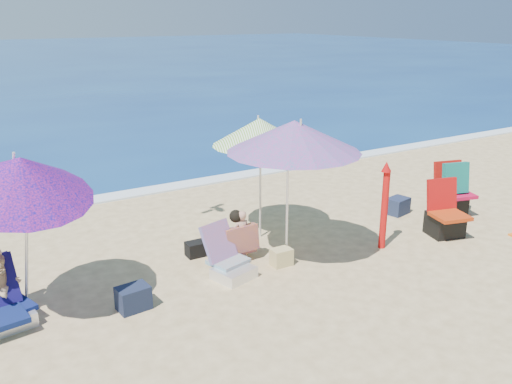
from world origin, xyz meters
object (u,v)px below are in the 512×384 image
chair_rainbow (229,263)px  camp_chair_left (445,219)px  umbrella_turquoise (294,136)px  chair_navy (2,310)px  furled_umbrella (385,201)px  person_center (240,236)px  umbrella_blue (20,176)px  umbrella_striped (259,132)px  camp_chair_right (450,196)px  person_left (2,287)px

chair_rainbow → camp_chair_left: 3.94m
umbrella_turquoise → chair_navy: size_ratio=2.78×
furled_umbrella → person_center: furled_umbrella is taller
chair_navy → person_center: 3.42m
umbrella_blue → camp_chair_left: umbrella_blue is taller
umbrella_striped → camp_chair_right: bearing=-15.4°
camp_chair_right → person_center: size_ratio=1.29×
umbrella_blue → camp_chair_right: umbrella_blue is taller
umbrella_turquoise → umbrella_blue: size_ratio=1.06×
camp_chair_left → person_center: camp_chair_left is taller
person_left → umbrella_turquoise: bearing=-6.8°
furled_umbrella → person_left: 5.63m
furled_umbrella → person_center: (-2.21, 0.78, -0.41)m
furled_umbrella → umbrella_striped: bearing=134.0°
camp_chair_left → person_center: 3.63m
umbrella_blue → chair_navy: umbrella_blue is taller
chair_navy → person_center: size_ratio=1.07×
furled_umbrella → umbrella_blue: bearing=173.9°
camp_chair_right → person_left: camp_chair_right is taller
umbrella_turquoise → camp_chair_left: bearing=-9.3°
furled_umbrella → camp_chair_left: 1.40m
umbrella_striped → chair_navy: umbrella_striped is taller
furled_umbrella → person_left: furled_umbrella is taller
person_left → camp_chair_left: bearing=-7.9°
person_center → person_left: person_left is taller
umbrella_turquoise → furled_umbrella: size_ratio=1.67×
chair_navy → chair_rainbow: (3.02, -0.22, -0.02)m
umbrella_blue → furled_umbrella: (5.22, -0.56, -1.07)m
camp_chair_right → person_center: camp_chair_right is taller
chair_rainbow → camp_chair_left: camp_chair_left is taller
umbrella_blue → furled_umbrella: bearing=-6.1°
umbrella_striped → chair_rainbow: bearing=-137.8°
umbrella_turquoise → person_center: (-0.63, 0.47, -1.58)m
person_left → furled_umbrella: bearing=-8.0°
umbrella_turquoise → chair_navy: (-4.04, 0.34, -1.76)m
umbrella_turquoise → umbrella_blue: (-3.64, 0.25, -0.10)m
camp_chair_left → camp_chair_right: size_ratio=0.93×
chair_rainbow → person_center: 0.57m
umbrella_turquoise → umbrella_striped: size_ratio=1.17×
chair_navy → person_center: bearing=2.2°
furled_umbrella → person_center: bearing=160.6°
furled_umbrella → umbrella_turquoise: bearing=169.0°
chair_navy → umbrella_blue: bearing=-12.0°
chair_navy → camp_chair_right: camp_chair_right is taller
camp_chair_left → chair_rainbow: bearing=171.5°
camp_chair_left → umbrella_striped: bearing=148.9°
camp_chair_right → person_left: size_ratio=1.07×
umbrella_turquoise → chair_navy: bearing=175.2°
umbrella_blue → camp_chair_left: 6.74m
person_center → person_left: bearing=179.9°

